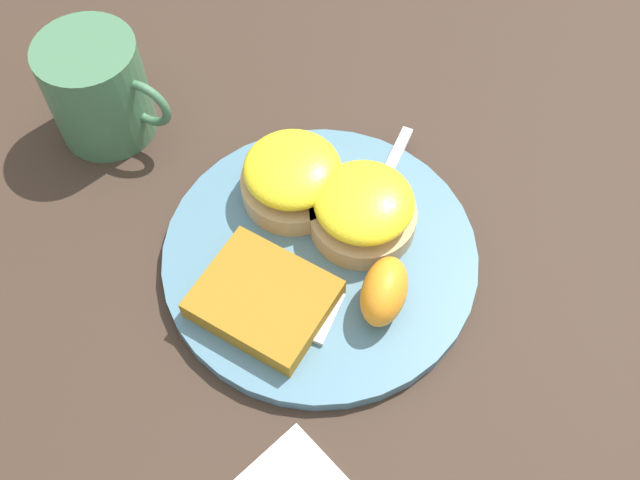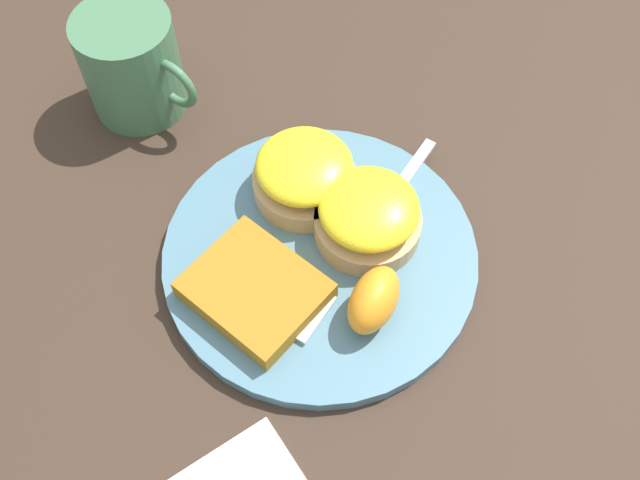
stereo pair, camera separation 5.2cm
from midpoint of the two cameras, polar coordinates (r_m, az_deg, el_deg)
name	(u,v)px [view 2 (the right image)]	position (r m, az deg, el deg)	size (l,w,h in m)	color
ground_plane	(320,260)	(0.64, 2.30, -1.72)	(1.10, 1.10, 0.00)	#38281E
plate	(320,256)	(0.64, 2.32, -1.42)	(0.27, 0.27, 0.01)	slate
sandwich_benedict_left	(368,216)	(0.63, 6.07, 1.66)	(0.09, 0.09, 0.05)	tan
sandwich_benedict_right	(305,174)	(0.65, 1.11, 4.88)	(0.09, 0.09, 0.05)	tan
hashbrown_patty	(255,290)	(0.60, -2.53, -4.00)	(0.10, 0.09, 0.02)	#99691A
orange_wedge	(374,300)	(0.59, 6.64, -4.74)	(0.06, 0.04, 0.04)	orange
fork	(357,246)	(0.63, 5.19, -0.59)	(0.03, 0.23, 0.00)	silver
cup	(133,65)	(0.73, -12.09, 12.80)	(0.12, 0.09, 0.10)	#42704C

